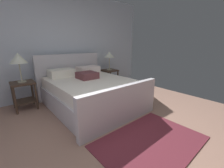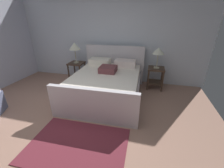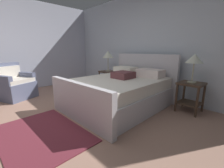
{
  "view_description": "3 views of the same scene",
  "coord_description": "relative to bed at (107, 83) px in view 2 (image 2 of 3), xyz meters",
  "views": [
    {
      "loc": [
        -1.26,
        -1.23,
        1.35
      ],
      "look_at": [
        0.65,
        1.14,
        0.51
      ],
      "focal_mm": 22.84,
      "sensor_mm": 36.0,
      "label": 1
    },
    {
      "loc": [
        1.22,
        -1.72,
        1.83
      ],
      "look_at": [
        0.6,
        0.71,
        0.7
      ],
      "focal_mm": 23.32,
      "sensor_mm": 36.0,
      "label": 2
    },
    {
      "loc": [
        2.42,
        -0.81,
        1.22
      ],
      "look_at": [
        0.37,
        1.14,
        0.57
      ],
      "focal_mm": 23.75,
      "sensor_mm": 36.0,
      "label": 3
    }
  ],
  "objects": [
    {
      "name": "nightstand_right",
      "position": [
        1.18,
        0.78,
        0.06
      ],
      "size": [
        0.44,
        0.44,
        0.6
      ],
      "color": "#433023",
      "rests_on": "ground"
    },
    {
      "name": "table_lamp_right",
      "position": [
        1.18,
        0.78,
        0.7
      ],
      "size": [
        0.32,
        0.32,
        0.55
      ],
      "color": "#B7B293",
      "rests_on": "nightstand_right"
    },
    {
      "name": "wall_back",
      "position": [
        -0.27,
        1.21,
        1.01
      ],
      "size": [
        5.66,
        0.12,
        2.7
      ],
      "primitive_type": "cube",
      "color": "silver",
      "rests_on": "ground"
    },
    {
      "name": "bed",
      "position": [
        0.0,
        0.0,
        0.0
      ],
      "size": [
        1.78,
        2.16,
        1.13
      ],
      "color": "silver",
      "rests_on": "ground"
    },
    {
      "name": "nightstand_left",
      "position": [
        -1.18,
        0.72,
        0.06
      ],
      "size": [
        0.44,
        0.44,
        0.6
      ],
      "color": "#433023",
      "rests_on": "ground"
    },
    {
      "name": "table_lamp_left",
      "position": [
        -1.18,
        0.72,
        0.74
      ],
      "size": [
        0.33,
        0.33,
        0.6
      ],
      "color": "#B7B293",
      "rests_on": "nightstand_left"
    },
    {
      "name": "ground_plane",
      "position": [
        -0.27,
        -1.48,
        -0.36
      ],
      "size": [
        5.54,
        5.25,
        0.02
      ],
      "primitive_type": "cube",
      "color": "#A67B68"
    },
    {
      "name": "area_rug",
      "position": [
        0.0,
        -1.69,
        -0.34
      ],
      "size": [
        1.57,
        1.09,
        0.01
      ],
      "primitive_type": "cube",
      "rotation": [
        0.0,
        0.0,
        0.03
      ],
      "color": "maroon",
      "rests_on": "ground"
    }
  ]
}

